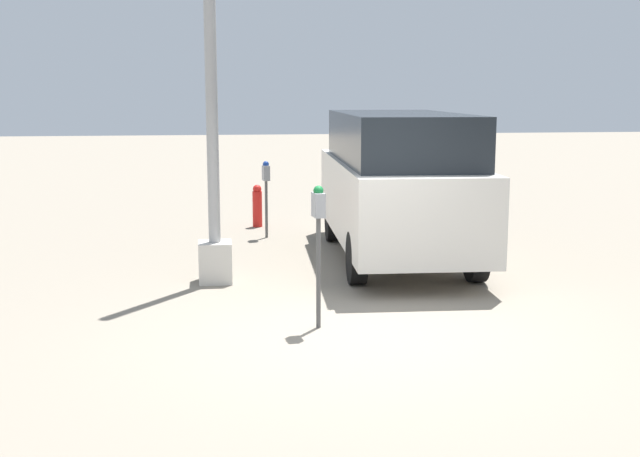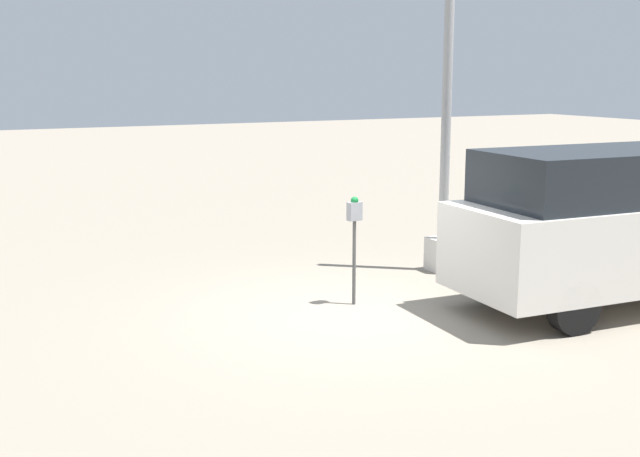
# 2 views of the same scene
# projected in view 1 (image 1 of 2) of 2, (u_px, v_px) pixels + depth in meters

# --- Properties ---
(ground_plane) EXTENTS (80.00, 80.00, 0.00)m
(ground_plane) POSITION_uv_depth(u_px,v_px,m) (362.00, 333.00, 8.52)
(ground_plane) COLOR gray
(parking_meter_near) EXTENTS (0.21, 0.13, 1.56)m
(parking_meter_near) POSITION_uv_depth(u_px,v_px,m) (318.00, 224.00, 8.53)
(parking_meter_near) COLOR #4C4C4C
(parking_meter_near) RESTS_ON ground
(parking_meter_far) EXTENTS (0.21, 0.13, 1.35)m
(parking_meter_far) POSITION_uv_depth(u_px,v_px,m) (266.00, 181.00, 13.93)
(parking_meter_far) COLOR #4C4C4C
(parking_meter_far) RESTS_ON ground
(lamp_post) EXTENTS (0.44, 0.44, 5.49)m
(lamp_post) POSITION_uv_depth(u_px,v_px,m) (213.00, 153.00, 10.51)
(lamp_post) COLOR beige
(lamp_post) RESTS_ON ground
(parked_van) EXTENTS (5.16, 2.09, 2.23)m
(parked_van) POSITION_uv_depth(u_px,v_px,m) (397.00, 181.00, 12.08)
(parked_van) COLOR beige
(parked_van) RESTS_ON ground
(fire_hydrant) EXTENTS (0.18, 0.18, 0.80)m
(fire_hydrant) POSITION_uv_depth(u_px,v_px,m) (257.00, 206.00, 15.17)
(fire_hydrant) COLOR red
(fire_hydrant) RESTS_ON ground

